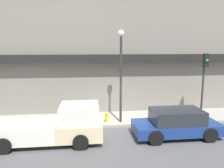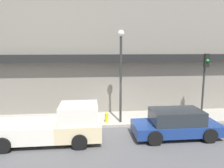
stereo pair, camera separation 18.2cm
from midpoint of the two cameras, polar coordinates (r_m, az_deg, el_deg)
The scene contains 8 objects.
ground_plane at distance 12.75m, azimuth 1.76°, elevation -11.24°, with size 80.00×80.00×0.00m, color #4C4C4F.
sidewalk at distance 13.94m, azimuth 1.04°, elevation -9.06°, with size 36.00×2.61×0.15m.
building at distance 16.00m, azimuth -0.18°, elevation 12.56°, with size 19.80×3.80×10.75m.
pickup_truck at distance 11.00m, azimuth -14.55°, elevation -10.57°, with size 5.31×2.13×1.83m.
parked_car at distance 11.77m, azimuth 16.78°, elevation -9.85°, with size 4.36×2.01×1.42m.
fire_hydrant at distance 13.06m, azimuth -1.01°, elevation -8.64°, with size 0.21×0.21×0.60m.
street_lamp at distance 12.47m, azimuth 2.74°, elevation 4.82°, with size 0.36×0.36×5.33m.
traffic_light at distance 14.40m, azimuth 23.42°, elevation 2.24°, with size 0.28×0.42×4.01m.
Camera 2 is at (-1.52, -11.82, 4.54)m, focal length 35.00 mm.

